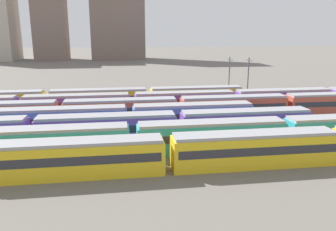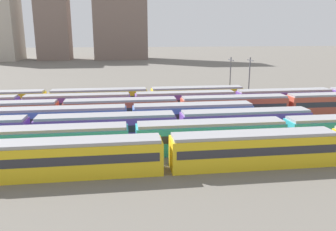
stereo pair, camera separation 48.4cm
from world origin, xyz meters
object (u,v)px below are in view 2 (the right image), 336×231
(train_track_2, at_px, (107,128))
(train_track_6, at_px, (100,99))
(catenary_pole_3, at_px, (230,77))
(train_track_4, at_px, (287,105))
(train_track_0, at_px, (166,153))
(train_track_3, at_px, (64,120))
(catenary_pole_1, at_px, (249,77))
(train_track_1, at_px, (211,136))
(train_track_5, at_px, (235,100))

(train_track_2, distance_m, train_track_6, 20.91)
(train_track_6, xyz_separation_m, catenary_pole_3, (26.57, 3.23, 3.24))
(train_track_2, distance_m, train_track_4, 31.98)
(train_track_0, height_order, train_track_3, same)
(train_track_3, relative_size, catenary_pole_1, 6.11)
(train_track_1, relative_size, train_track_3, 1.68)
(train_track_1, height_order, train_track_5, same)
(catenary_pole_1, relative_size, catenary_pole_3, 0.99)
(train_track_1, bearing_deg, catenary_pole_3, 68.03)
(train_track_6, bearing_deg, train_track_4, -17.78)
(train_track_4, height_order, train_track_6, same)
(train_track_2, bearing_deg, catenary_pole_1, 39.97)
(train_track_4, xyz_separation_m, catenary_pole_1, (-1.79, 13.45, 3.20))
(train_track_3, bearing_deg, train_track_2, -39.46)
(train_track_1, xyz_separation_m, train_track_4, (17.64, 15.60, 0.00))
(train_track_0, bearing_deg, train_track_4, 41.22)
(train_track_4, xyz_separation_m, catenary_pole_3, (-5.85, 13.63, 3.24))
(train_track_1, height_order, train_track_2, same)
(train_track_6, bearing_deg, train_track_1, -60.37)
(train_track_3, bearing_deg, train_track_5, 19.65)
(train_track_2, height_order, train_track_6, same)
(train_track_6, relative_size, catenary_pole_3, 6.05)
(train_track_0, distance_m, catenary_pole_1, 40.80)
(train_track_4, bearing_deg, train_track_1, -138.51)
(train_track_4, height_order, catenary_pole_1, catenary_pole_1)
(catenary_pole_1, bearing_deg, train_track_6, -174.32)
(train_track_1, distance_m, train_track_6, 29.91)
(train_track_3, bearing_deg, train_track_6, 75.15)
(train_track_0, relative_size, train_track_1, 0.80)
(train_track_5, bearing_deg, train_track_4, -34.98)
(train_track_2, height_order, train_track_5, same)
(train_track_0, relative_size, train_track_3, 1.34)
(catenary_pole_1, height_order, catenary_pole_3, catenary_pole_3)
(train_track_1, distance_m, train_track_3, 21.59)
(train_track_2, xyz_separation_m, train_track_6, (-2.18, 20.80, 0.00))
(train_track_0, xyz_separation_m, catenary_pole_1, (21.95, 34.25, 3.20))
(train_track_4, distance_m, catenary_pole_3, 15.18)
(train_track_6, bearing_deg, catenary_pole_1, 5.68)
(train_track_3, distance_m, train_track_6, 16.14)
(train_track_2, xyz_separation_m, train_track_4, (30.25, 10.40, 0.00))
(train_track_0, bearing_deg, train_track_5, 57.89)
(train_track_1, distance_m, catenary_pole_3, 31.68)
(train_track_2, xyz_separation_m, catenary_pole_3, (24.39, 24.03, 3.24))
(train_track_1, bearing_deg, train_track_3, 151.21)
(train_track_3, relative_size, train_track_6, 1.00)
(train_track_6, distance_m, catenary_pole_1, 30.95)
(train_track_0, bearing_deg, train_track_3, 129.40)
(train_track_2, relative_size, train_track_6, 1.00)
(train_track_5, distance_m, catenary_pole_1, 10.49)
(train_track_0, height_order, catenary_pole_3, catenary_pole_3)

